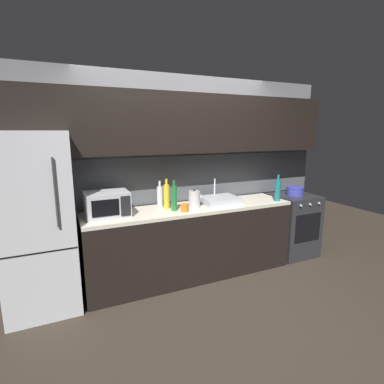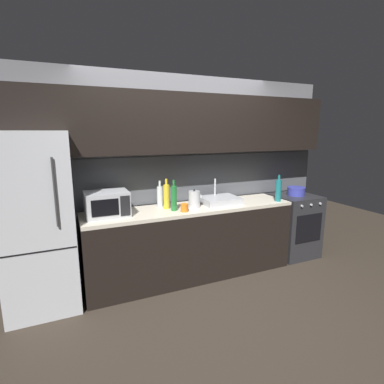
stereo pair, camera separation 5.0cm
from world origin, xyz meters
name	(u,v)px [view 1 (the left image)]	position (x,y,z in m)	size (l,w,h in m)	color
ground_plane	(228,313)	(0.00, 0.00, 0.00)	(10.00, 10.00, 0.00)	#2D261E
back_wall	(182,152)	(0.00, 1.20, 1.55)	(4.34, 0.44, 2.50)	slate
counter_run	(192,242)	(0.00, 0.90, 0.45)	(2.60, 0.60, 0.90)	black
refrigerator	(38,224)	(-1.68, 0.90, 0.91)	(0.68, 0.69, 1.82)	#B7BABF
oven_range	(292,225)	(1.64, 0.90, 0.45)	(0.60, 0.62, 0.90)	#232326
microwave	(107,204)	(-1.00, 0.92, 1.04)	(0.46, 0.35, 0.27)	#A8AAAF
sink_basin	(219,200)	(0.41, 0.93, 0.94)	(0.48, 0.38, 0.30)	#ADAFB5
kettle	(194,199)	(0.02, 0.86, 1.00)	(0.17, 0.14, 0.23)	#B7BABF
wine_bottle_teal	(278,190)	(1.17, 0.71, 1.05)	(0.08, 0.08, 0.35)	#19666B
wine_bottle_clear	(160,196)	(-0.35, 1.07, 1.03)	(0.07, 0.07, 0.32)	silver
wine_bottle_yellow	(167,196)	(-0.30, 0.95, 1.05)	(0.07, 0.07, 0.36)	gold
wine_bottle_green	(174,198)	(-0.26, 0.83, 1.05)	(0.07, 0.07, 0.36)	#1E6B2D
mug_orange	(185,208)	(-0.16, 0.73, 0.95)	(0.09, 0.09, 0.09)	orange
cooking_pot	(295,191)	(1.65, 0.90, 0.96)	(0.25, 0.25, 0.12)	#333899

